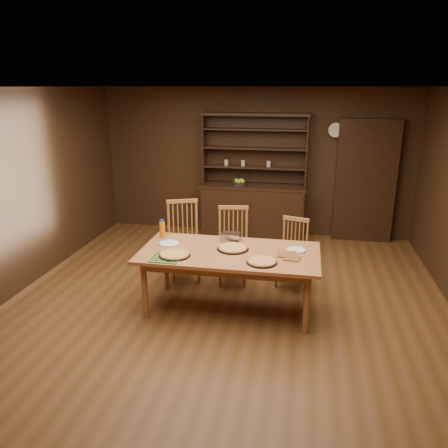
% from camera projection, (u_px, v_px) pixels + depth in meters
% --- Properties ---
extents(floor, '(6.00, 6.00, 0.00)m').
position_uv_depth(floor, '(225.00, 307.00, 5.39)').
color(floor, brown).
rests_on(floor, ground).
extents(room_shell, '(6.00, 6.00, 6.00)m').
position_uv_depth(room_shell, '(225.00, 182.00, 4.91)').
color(room_shell, silver).
rests_on(room_shell, floor).
extents(china_hutch, '(1.84, 0.52, 2.17)m').
position_uv_depth(china_hutch, '(253.00, 204.00, 7.79)').
color(china_hutch, black).
rests_on(china_hutch, floor).
extents(doorway, '(1.00, 0.18, 2.10)m').
position_uv_depth(doorway, '(365.00, 181.00, 7.45)').
color(doorway, black).
rests_on(doorway, floor).
extents(wall_clock, '(0.30, 0.05, 0.30)m').
position_uv_depth(wall_clock, '(336.00, 130.00, 7.35)').
color(wall_clock, black).
rests_on(wall_clock, room_shell).
extents(dining_table, '(2.10, 1.05, 0.75)m').
position_uv_depth(dining_table, '(229.00, 257.00, 5.16)').
color(dining_table, '#A66339').
rests_on(dining_table, floor).
extents(chair_left, '(0.58, 0.57, 1.11)m').
position_uv_depth(chair_left, '(184.00, 237.00, 6.09)').
color(chair_left, '#AB723A').
rests_on(chair_left, floor).
extents(chair_center, '(0.49, 0.47, 1.05)m').
position_uv_depth(chair_center, '(233.00, 242.00, 5.99)').
color(chair_center, '#AB723A').
rests_on(chair_center, floor).
extents(chair_right, '(0.47, 0.46, 0.93)m').
position_uv_depth(chair_right, '(293.00, 250.00, 5.88)').
color(chair_right, '#AB723A').
rests_on(chair_right, floor).
extents(pizza_left, '(0.36, 0.36, 0.04)m').
position_uv_depth(pizza_left, '(175.00, 255.00, 4.99)').
color(pizza_left, black).
rests_on(pizza_left, dining_table).
extents(pizza_right, '(0.34, 0.34, 0.04)m').
position_uv_depth(pizza_right, '(262.00, 261.00, 4.80)').
color(pizza_right, black).
rests_on(pizza_right, dining_table).
extents(pizza_center, '(0.38, 0.38, 0.04)m').
position_uv_depth(pizza_center, '(233.00, 248.00, 5.19)').
color(pizza_center, black).
rests_on(pizza_center, dining_table).
extents(cooling_rack, '(0.36, 0.36, 0.01)m').
position_uv_depth(cooling_rack, '(167.00, 257.00, 4.93)').
color(cooling_rack, '#0B9230').
rests_on(cooling_rack, dining_table).
extents(plate_left, '(0.25, 0.25, 0.02)m').
position_uv_depth(plate_left, '(169.00, 243.00, 5.37)').
color(plate_left, silver).
rests_on(plate_left, dining_table).
extents(plate_right, '(0.24, 0.24, 0.02)m').
position_uv_depth(plate_right, '(296.00, 250.00, 5.16)').
color(plate_right, silver).
rests_on(plate_right, dining_table).
extents(foil_dish, '(0.25, 0.19, 0.10)m').
position_uv_depth(foil_dish, '(231.00, 237.00, 5.49)').
color(foil_dish, silver).
rests_on(foil_dish, dining_table).
extents(juice_bottle, '(0.07, 0.07, 0.24)m').
position_uv_depth(juice_bottle, '(162.00, 229.00, 5.58)').
color(juice_bottle, orange).
rests_on(juice_bottle, dining_table).
extents(pot_holder_a, '(0.21, 0.21, 0.01)m').
position_uv_depth(pot_holder_a, '(292.00, 258.00, 4.91)').
color(pot_holder_a, red).
rests_on(pot_holder_a, dining_table).
extents(pot_holder_b, '(0.21, 0.21, 0.02)m').
position_uv_depth(pot_holder_b, '(287.00, 254.00, 5.03)').
color(pot_holder_b, red).
rests_on(pot_holder_b, dining_table).
extents(fruit_bowl, '(0.26, 0.26, 0.12)m').
position_uv_depth(fruit_bowl, '(239.00, 183.00, 7.65)').
color(fruit_bowl, black).
rests_on(fruit_bowl, china_hutch).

